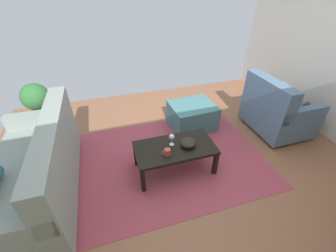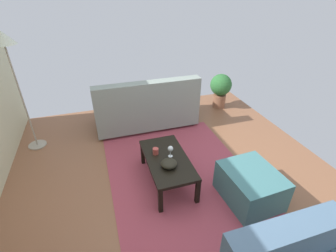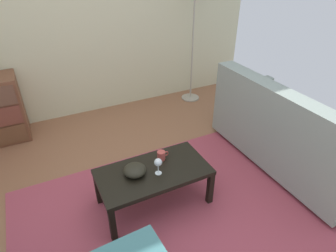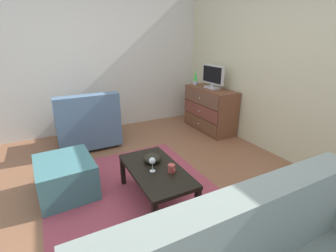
{
  "view_description": "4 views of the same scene",
  "coord_description": "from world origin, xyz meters",
  "px_view_note": "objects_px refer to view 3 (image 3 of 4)",
  "views": [
    {
      "loc": [
        0.87,
        1.93,
        2.13
      ],
      "look_at": [
        0.26,
        -0.06,
        0.68
      ],
      "focal_mm": 23.12,
      "sensor_mm": 36.0,
      "label": 1
    },
    {
      "loc": [
        -2.19,
        0.74,
        2.34
      ],
      "look_at": [
        0.21,
        -0.02,
        0.85
      ],
      "focal_mm": 26.15,
      "sensor_mm": 36.0,
      "label": 2
    },
    {
      "loc": [
        -0.57,
        -1.81,
        2.06
      ],
      "look_at": [
        0.34,
        0.02,
        0.8
      ],
      "focal_mm": 30.58,
      "sensor_mm": 36.0,
      "label": 3
    },
    {
      "loc": [
        2.24,
        -0.93,
        1.71
      ],
      "look_at": [
        0.12,
        0.18,
        0.82
      ],
      "focal_mm": 25.67,
      "sensor_mm": 36.0,
      "label": 4
    }
  ],
  "objects_px": {
    "mug": "(162,155)",
    "bowl_decorative": "(135,170)",
    "couch_large": "(289,135)",
    "coffee_table": "(154,175)",
    "wine_glass": "(158,163)"
  },
  "relations": [
    {
      "from": "mug",
      "to": "bowl_decorative",
      "type": "distance_m",
      "value": 0.31
    },
    {
      "from": "bowl_decorative",
      "to": "couch_large",
      "type": "relative_size",
      "value": 0.11
    },
    {
      "from": "mug",
      "to": "bowl_decorative",
      "type": "height_order",
      "value": "bowl_decorative"
    },
    {
      "from": "coffee_table",
      "to": "bowl_decorative",
      "type": "relative_size",
      "value": 4.98
    },
    {
      "from": "bowl_decorative",
      "to": "couch_large",
      "type": "height_order",
      "value": "couch_large"
    },
    {
      "from": "couch_large",
      "to": "mug",
      "type": "bearing_deg",
      "value": 172.06
    },
    {
      "from": "coffee_table",
      "to": "wine_glass",
      "type": "bearing_deg",
      "value": -62.67
    },
    {
      "from": "wine_glass",
      "to": "bowl_decorative",
      "type": "height_order",
      "value": "wine_glass"
    },
    {
      "from": "coffee_table",
      "to": "mug",
      "type": "bearing_deg",
      "value": 41.12
    },
    {
      "from": "coffee_table",
      "to": "wine_glass",
      "type": "distance_m",
      "value": 0.17
    },
    {
      "from": "bowl_decorative",
      "to": "couch_large",
      "type": "xyz_separation_m",
      "value": [
        1.73,
        -0.11,
        -0.07
      ]
    },
    {
      "from": "coffee_table",
      "to": "mug",
      "type": "height_order",
      "value": "mug"
    },
    {
      "from": "wine_glass",
      "to": "couch_large",
      "type": "distance_m",
      "value": 1.55
    },
    {
      "from": "coffee_table",
      "to": "couch_large",
      "type": "relative_size",
      "value": 0.55
    },
    {
      "from": "mug",
      "to": "couch_large",
      "type": "relative_size",
      "value": 0.06
    }
  ]
}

